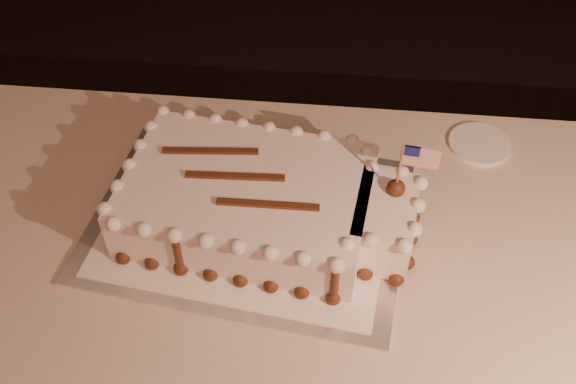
# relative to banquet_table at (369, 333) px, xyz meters

# --- Properties ---
(room_shell) EXTENTS (6.10, 8.10, 2.90)m
(room_shell) POSITION_rel_banquet_table_xyz_m (0.00, -0.60, 1.02)
(room_shell) COLOR black
(room_shell) RESTS_ON ground
(banquet_table) EXTENTS (2.40, 0.80, 0.75)m
(banquet_table) POSITION_rel_banquet_table_xyz_m (0.00, 0.00, 0.00)
(banquet_table) COLOR beige
(banquet_table) RESTS_ON ground
(cake_board) EXTENTS (0.69, 0.55, 0.01)m
(cake_board) POSITION_rel_banquet_table_xyz_m (-0.28, 0.01, 0.38)
(cake_board) COLOR silver
(cake_board) RESTS_ON banquet_table
(doily) EXTENTS (0.61, 0.50, 0.00)m
(doily) POSITION_rel_banquet_table_xyz_m (-0.28, 0.01, 0.38)
(doily) COLOR white
(doily) RESTS_ON cake_board
(sheet_cake) EXTENTS (0.62, 0.40, 0.24)m
(sheet_cake) POSITION_rel_banquet_table_xyz_m (-0.25, 0.01, 0.44)
(sheet_cake) COLOR white
(sheet_cake) RESTS_ON doily
(side_plate) EXTENTS (0.14, 0.14, 0.01)m
(side_plate) POSITION_rel_banquet_table_xyz_m (0.21, 0.29, 0.38)
(side_plate) COLOR white
(side_plate) RESTS_ON banquet_table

